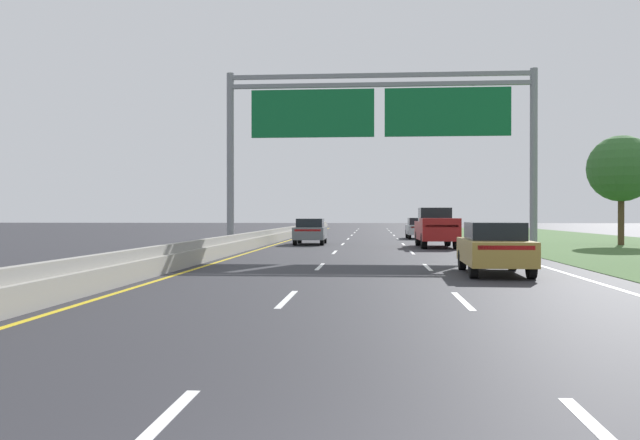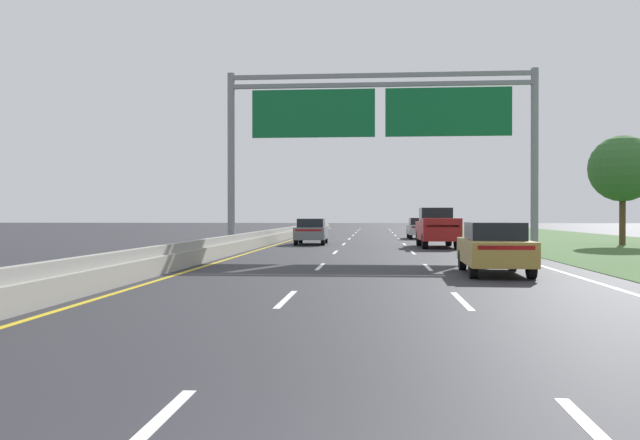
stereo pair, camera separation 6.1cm
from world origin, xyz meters
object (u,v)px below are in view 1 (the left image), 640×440
object	(u,v)px
car_grey_left_lane_sedan	(310,231)
roadside_tree_mid	(621,169)
overhead_sign_gantry	(379,122)
car_silver_right_lane_sedan	(419,228)
pickup_truck_red	(436,228)
car_gold_right_lane_sedan	(494,247)

from	to	relation	value
car_grey_left_lane_sedan	roadside_tree_mid	xyz separation A→B (m)	(18.45, 0.18, 3.71)
car_grey_left_lane_sedan	roadside_tree_mid	bearing A→B (deg)	-90.42
overhead_sign_gantry	car_grey_left_lane_sedan	size ratio (longest dim) A/B	3.40
car_grey_left_lane_sedan	car_silver_right_lane_sedan	bearing A→B (deg)	-35.96
overhead_sign_gantry	pickup_truck_red	world-z (taller)	overhead_sign_gantry
pickup_truck_red	car_silver_right_lane_sedan	bearing A→B (deg)	-0.70
overhead_sign_gantry	roadside_tree_mid	world-z (taller)	overhead_sign_gantry
overhead_sign_gantry	roadside_tree_mid	xyz separation A→B (m)	(14.33, 8.26, -1.78)
roadside_tree_mid	car_silver_right_lane_sedan	bearing A→B (deg)	137.51
car_silver_right_lane_sedan	roadside_tree_mid	xyz separation A→B (m)	(11.16, -10.23, 3.71)
pickup_truck_red	car_grey_left_lane_sedan	bearing A→B (deg)	66.66
car_grey_left_lane_sedan	pickup_truck_red	bearing A→B (deg)	-113.46
overhead_sign_gantry	car_grey_left_lane_sedan	world-z (taller)	overhead_sign_gantry
overhead_sign_gantry	car_silver_right_lane_sedan	size ratio (longest dim) A/B	3.41
pickup_truck_red	overhead_sign_gantry	bearing A→B (deg)	146.74
pickup_truck_red	car_grey_left_lane_sedan	world-z (taller)	pickup_truck_red
overhead_sign_gantry	car_grey_left_lane_sedan	distance (m)	10.60
car_gold_right_lane_sedan	car_grey_left_lane_sedan	size ratio (longest dim) A/B	1.00
car_gold_right_lane_sedan	car_grey_left_lane_sedan	world-z (taller)	same
overhead_sign_gantry	car_grey_left_lane_sedan	xyz separation A→B (m)	(-4.11, 8.08, -5.49)
car_silver_right_lane_sedan	roadside_tree_mid	size ratio (longest dim) A/B	0.68
overhead_sign_gantry	car_gold_right_lane_sedan	bearing A→B (deg)	-74.42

